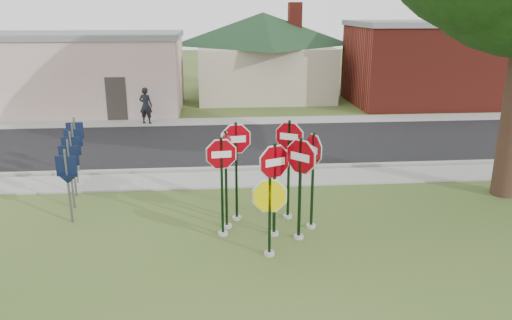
{
  "coord_description": "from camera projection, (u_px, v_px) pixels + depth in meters",
  "views": [
    {
      "loc": [
        -1.19,
        -10.03,
        5.42
      ],
      "look_at": [
        -0.16,
        2.0,
        1.75
      ],
      "focal_mm": 35.0,
      "sensor_mm": 36.0,
      "label": 1
    }
  ],
  "objects": [
    {
      "name": "ground",
      "position": [
        271.0,
        260.0,
        11.24
      ],
      "size": [
        120.0,
        120.0,
        0.0
      ],
      "primitive_type": "plane",
      "color": "#37501E",
      "rests_on": "ground"
    },
    {
      "name": "sidewalk_near",
      "position": [
        252.0,
        179.0,
        16.47
      ],
      "size": [
        60.0,
        1.6,
        0.06
      ],
      "primitive_type": "cube",
      "color": "gray",
      "rests_on": "ground"
    },
    {
      "name": "road",
      "position": [
        243.0,
        144.0,
        20.77
      ],
      "size": [
        60.0,
        7.0,
        0.04
      ],
      "primitive_type": "cube",
      "color": "black",
      "rests_on": "ground"
    },
    {
      "name": "sidewalk_far",
      "position": [
        238.0,
        121.0,
        24.86
      ],
      "size": [
        60.0,
        1.6,
        0.06
      ],
      "primitive_type": "cube",
      "color": "gray",
      "rests_on": "ground"
    },
    {
      "name": "curb",
      "position": [
        249.0,
        168.0,
        17.42
      ],
      "size": [
        60.0,
        0.2,
        0.14
      ],
      "primitive_type": "cube",
      "color": "gray",
      "rests_on": "ground"
    },
    {
      "name": "stop_sign_center",
      "position": [
        275.0,
        176.0,
        12.02
      ],
      "size": [
        1.06,
        0.49,
        2.48
      ],
      "color": "#A5A19A",
      "rests_on": "ground"
    },
    {
      "name": "stop_sign_yellow",
      "position": [
        270.0,
        208.0,
        11.11
      ],
      "size": [
        1.08,
        0.24,
        1.98
      ],
      "color": "#A5A19A",
      "rests_on": "ground"
    },
    {
      "name": "stop_sign_left",
      "position": [
        222.0,
        173.0,
        12.0
      ],
      "size": [
        1.02,
        0.24,
        2.62
      ],
      "color": "#A5A19A",
      "rests_on": "ground"
    },
    {
      "name": "stop_sign_right",
      "position": [
        300.0,
        173.0,
        11.79
      ],
      "size": [
        0.8,
        0.86,
        2.68
      ],
      "color": "#A5A19A",
      "rests_on": "ground"
    },
    {
      "name": "stop_sign_back_right",
      "position": [
        289.0,
        156.0,
        12.98
      ],
      "size": [
        0.93,
        0.53,
        2.8
      ],
      "color": "#A5A19A",
      "rests_on": "ground"
    },
    {
      "name": "stop_sign_back_left",
      "position": [
        236.0,
        157.0,
        12.88
      ],
      "size": [
        1.08,
        0.24,
        2.77
      ],
      "color": "#A5A19A",
      "rests_on": "ground"
    },
    {
      "name": "stop_sign_far_right",
      "position": [
        313.0,
        167.0,
        12.42
      ],
      "size": [
        0.33,
        1.0,
        2.63
      ],
      "color": "#A5A19A",
      "rests_on": "ground"
    },
    {
      "name": "stop_sign_far_left",
      "position": [
        226.0,
        166.0,
        12.41
      ],
      "size": [
        0.41,
        0.96,
        2.66
      ],
      "color": "#A5A19A",
      "rests_on": "ground"
    },
    {
      "name": "route_sign_row",
      "position": [
        72.0,
        157.0,
        14.73
      ],
      "size": [
        1.43,
        4.63,
        2.0
      ],
      "color": "#59595E",
      "rests_on": "ground"
    },
    {
      "name": "building_stucco",
      "position": [
        69.0,
        71.0,
        27.03
      ],
      "size": [
        12.2,
        6.2,
        4.2
      ],
      "color": "silver",
      "rests_on": "ground"
    },
    {
      "name": "building_house",
      "position": [
        263.0,
        38.0,
        31.31
      ],
      "size": [
        11.6,
        11.6,
        6.2
      ],
      "color": "#B3A38E",
      "rests_on": "ground"
    },
    {
      "name": "building_brick",
      "position": [
        439.0,
        62.0,
        29.15
      ],
      "size": [
        10.2,
        6.2,
        4.75
      ],
      "color": "maroon",
      "rests_on": "ground"
    },
    {
      "name": "pedestrian",
      "position": [
        146.0,
        105.0,
        24.03
      ],
      "size": [
        0.74,
        0.59,
        1.77
      ],
      "primitive_type": "imported",
      "rotation": [
        0.0,
        0.0,
        2.85
      ],
      "color": "black",
      "rests_on": "sidewalk_far"
    }
  ]
}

